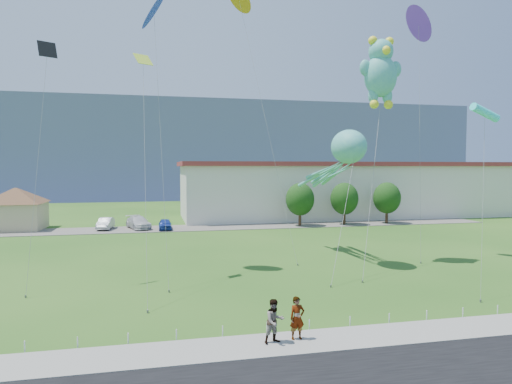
% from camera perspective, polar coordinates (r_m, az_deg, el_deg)
% --- Properties ---
extents(ground, '(160.00, 160.00, 0.00)m').
position_cam_1_polar(ground, '(23.40, 8.00, -15.47)').
color(ground, '#245016').
rests_on(ground, ground).
extents(sidewalk, '(80.00, 2.50, 0.10)m').
position_cam_1_polar(sidewalk, '(20.98, 10.76, -17.59)').
color(sidewalk, gray).
rests_on(sidewalk, ground).
extents(parking_strip, '(70.00, 6.00, 0.06)m').
position_cam_1_polar(parking_strip, '(56.79, -4.48, -4.39)').
color(parking_strip, '#59544C').
rests_on(parking_strip, ground).
extents(hill_ridge, '(160.00, 50.00, 25.00)m').
position_cam_1_polar(hill_ridge, '(141.07, -9.34, 5.14)').
color(hill_ridge, slate).
rests_on(hill_ridge, ground).
extents(pavilion, '(9.20, 9.20, 5.00)m').
position_cam_1_polar(pavilion, '(61.11, -27.82, -1.39)').
color(pavilion, tan).
rests_on(pavilion, ground).
extents(warehouse, '(61.00, 15.00, 8.20)m').
position_cam_1_polar(warehouse, '(73.13, 15.07, 0.41)').
color(warehouse, beige).
rests_on(warehouse, ground).
extents(rope_fence, '(26.05, 0.05, 0.50)m').
position_cam_1_polar(rope_fence, '(22.17, 9.23, -15.87)').
color(rope_fence, white).
rests_on(rope_fence, ground).
extents(tree_near, '(3.60, 3.60, 5.47)m').
position_cam_1_polar(tree_near, '(57.73, 5.52, -0.92)').
color(tree_near, '#3F2B19').
rests_on(tree_near, ground).
extents(tree_mid, '(3.60, 3.60, 5.47)m').
position_cam_1_polar(tree_mid, '(59.85, 10.99, -0.82)').
color(tree_mid, '#3F2B19').
rests_on(tree_mid, ground).
extents(tree_far, '(3.60, 3.60, 5.47)m').
position_cam_1_polar(tree_far, '(62.48, 16.05, -0.72)').
color(tree_far, '#3F2B19').
rests_on(tree_far, ground).
extents(pedestrian_left, '(0.70, 0.49, 1.83)m').
position_cam_1_polar(pedestrian_left, '(20.26, 5.16, -15.41)').
color(pedestrian_left, gray).
rests_on(pedestrian_left, sidewalk).
extents(pedestrian_right, '(1.04, 0.90, 1.84)m').
position_cam_1_polar(pedestrian_right, '(19.80, 2.34, -15.82)').
color(pedestrian_right, gray).
rests_on(pedestrian_right, sidewalk).
extents(parked_car_silver, '(1.89, 4.26, 1.36)m').
position_cam_1_polar(parked_car_silver, '(57.31, -18.30, -3.76)').
color(parked_car_silver, '#AFB1B6').
rests_on(parked_car_silver, parking_strip).
extents(parked_car_white, '(3.52, 5.46, 1.47)m').
position_cam_1_polar(parked_car_white, '(56.78, -14.50, -3.70)').
color(parked_car_white, silver).
rests_on(parked_car_white, parking_strip).
extents(parked_car_blue, '(1.49, 3.68, 1.25)m').
position_cam_1_polar(parked_car_blue, '(55.25, -11.30, -3.97)').
color(parked_car_blue, '#1B3699').
rests_on(parked_car_blue, parking_strip).
extents(octopus_kite, '(4.94, 13.14, 10.25)m').
position_cam_1_polar(octopus_kite, '(36.32, 10.52, 4.10)').
color(octopus_kite, teal).
rests_on(octopus_kite, ground).
extents(teddy_bear_kite, '(6.12, 7.38, 17.59)m').
position_cam_1_polar(teddy_bear_kite, '(38.05, 15.32, 14.40)').
color(teddy_bear_kite, teal).
rests_on(teddy_bear_kite, ground).
extents(small_kite_orange, '(4.02, 8.26, 22.95)m').
position_cam_1_polar(small_kite_orange, '(43.04, -1.92, 22.33)').
color(small_kite_orange, orange).
rests_on(small_kite_orange, ground).
extents(small_kite_black, '(1.47, 4.02, 15.26)m').
position_cam_1_polar(small_kite_black, '(31.90, -24.90, 12.77)').
color(small_kite_black, black).
rests_on(small_kite_black, ground).
extents(small_kite_purple, '(2.30, 3.80, 19.92)m').
position_cam_1_polar(small_kite_purple, '(41.88, 19.69, 18.60)').
color(small_kite_purple, purple).
rests_on(small_kite_purple, ground).
extents(small_kite_yellow, '(1.29, 8.79, 15.05)m').
position_cam_1_polar(small_kite_yellow, '(31.02, -13.88, 12.72)').
color(small_kite_yellow, '#B3D732').
rests_on(small_kite_yellow, ground).
extents(small_kite_cyan, '(2.65, 4.13, 11.23)m').
position_cam_1_polar(small_kite_cyan, '(31.60, 26.71, 8.70)').
color(small_kite_cyan, '#37F6F7').
rests_on(small_kite_cyan, ground).
extents(small_kite_blue, '(1.80, 7.49, 19.39)m').
position_cam_1_polar(small_kite_blue, '(35.47, -12.61, 20.74)').
color(small_kite_blue, blue).
rests_on(small_kite_blue, ground).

